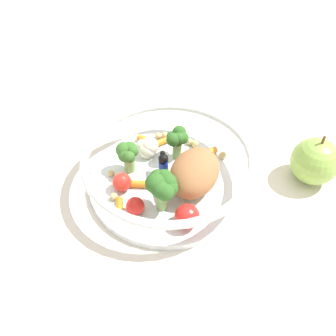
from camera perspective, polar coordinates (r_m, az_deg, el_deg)
ground_plane at (r=0.53m, az=1.96°, el=-3.25°), size 2.40×2.40×0.00m
food_container at (r=0.51m, az=0.26°, el=-0.18°), size 0.24×0.24×0.07m
loose_apple at (r=0.56m, az=21.59°, el=0.98°), size 0.07×0.07×0.08m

